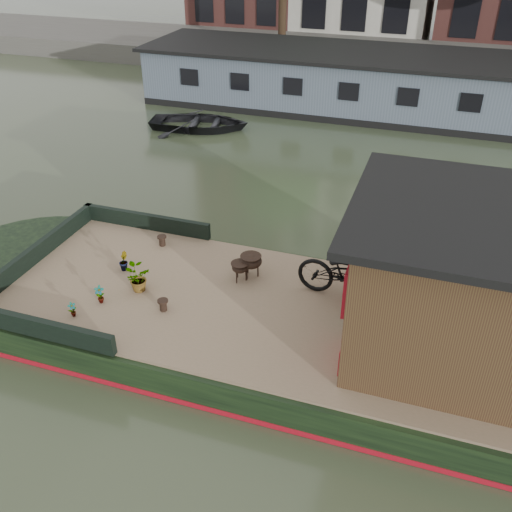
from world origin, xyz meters
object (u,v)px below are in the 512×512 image
(potted_plant_a, at_px, (100,295))
(dinghy, at_px, (199,119))
(cabin, at_px, (479,285))
(brazier_rear, at_px, (251,266))
(brazier_front, at_px, (240,272))
(bicycle, at_px, (351,275))

(potted_plant_a, relative_size, dinghy, 0.10)
(cabin, height_order, dinghy, cabin)
(brazier_rear, bearing_deg, brazier_front, -126.58)
(potted_plant_a, bearing_deg, brazier_front, 34.77)
(bicycle, bearing_deg, brazier_front, 97.92)
(brazier_rear, bearing_deg, dinghy, 119.11)
(brazier_front, bearing_deg, dinghy, 117.88)
(potted_plant_a, height_order, brazier_front, brazier_front)
(bicycle, xyz_separation_m, dinghy, (-6.98, 9.24, -0.81))
(cabin, bearing_deg, dinghy, 131.93)
(bicycle, height_order, potted_plant_a, bicycle)
(cabin, relative_size, bicycle, 2.03)
(brazier_front, height_order, dinghy, brazier_front)
(brazier_front, distance_m, dinghy, 10.55)
(dinghy, bearing_deg, potted_plant_a, -176.22)
(potted_plant_a, distance_m, brazier_front, 2.56)
(potted_plant_a, distance_m, dinghy, 11.15)
(cabin, xyz_separation_m, potted_plant_a, (-6.15, -0.79, -1.06))
(dinghy, bearing_deg, brazier_front, -163.01)
(cabin, xyz_separation_m, bicycle, (-1.99, 0.75, -0.71))
(dinghy, bearing_deg, bicycle, -153.80)
(potted_plant_a, xyz_separation_m, brazier_rear, (2.25, 1.66, 0.06))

